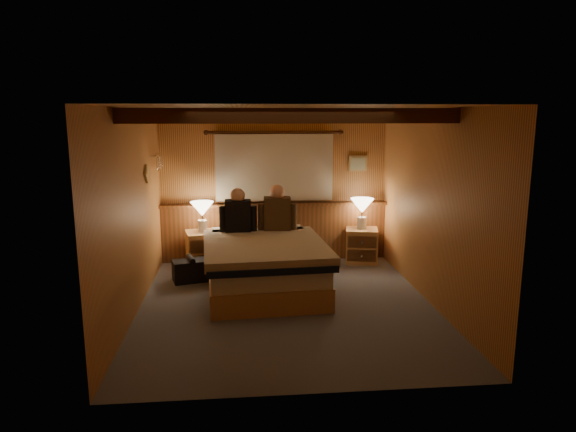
{
  "coord_description": "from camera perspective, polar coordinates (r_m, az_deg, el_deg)",
  "views": [
    {
      "loc": [
        -0.55,
        -6.03,
        2.32
      ],
      "look_at": [
        0.06,
        0.4,
        1.04
      ],
      "focal_mm": 32.0,
      "sensor_mm": 36.0,
      "label": 1
    }
  ],
  "objects": [
    {
      "name": "wall_right",
      "position": [
        6.57,
        15.64,
        0.95
      ],
      "size": [
        0.0,
        4.2,
        4.2
      ],
      "primitive_type": "plane",
      "rotation": [
        1.57,
        0.0,
        -1.57
      ],
      "color": "#DB944E",
      "rests_on": "floor"
    },
    {
      "name": "wall_left",
      "position": [
        6.26,
        -16.85,
        0.39
      ],
      "size": [
        0.0,
        4.2,
        4.2
      ],
      "primitive_type": "plane",
      "rotation": [
        1.57,
        0.0,
        1.57
      ],
      "color": "#DB944E",
      "rests_on": "floor"
    },
    {
      "name": "wall_back",
      "position": [
        8.22,
        -1.55,
        3.36
      ],
      "size": [
        3.6,
        0.0,
        3.6
      ],
      "primitive_type": "plane",
      "rotation": [
        1.57,
        0.0,
        0.0
      ],
      "color": "#DB944E",
      "rests_on": "floor"
    },
    {
      "name": "nightstand_right",
      "position": [
        8.27,
        8.16,
        -3.26
      ],
      "size": [
        0.58,
        0.54,
        0.54
      ],
      "rotation": [
        0.0,
        0.0,
        -0.21
      ],
      "color": "tan",
      "rests_on": "floor"
    },
    {
      "name": "coat_rail",
      "position": [
        7.72,
        -14.2,
        6.01
      ],
      "size": [
        0.05,
        0.55,
        0.24
      ],
      "color": "silver",
      "rests_on": "wall_left"
    },
    {
      "name": "lamp_left",
      "position": [
        7.84,
        -9.52,
        0.58
      ],
      "size": [
        0.35,
        0.35,
        0.46
      ],
      "color": "white",
      "rests_on": "nightstand_left"
    },
    {
      "name": "person_left",
      "position": [
        7.33,
        -5.57,
        0.27
      ],
      "size": [
        0.54,
        0.21,
        0.65
      ],
      "rotation": [
        0.0,
        0.0,
        -0.01
      ],
      "color": "black",
      "rests_on": "bed"
    },
    {
      "name": "bed",
      "position": [
        6.88,
        -2.68,
        -5.42
      ],
      "size": [
        1.68,
        2.1,
        0.68
      ],
      "rotation": [
        0.0,
        0.0,
        0.07
      ],
      "color": "tan",
      "rests_on": "floor"
    },
    {
      "name": "wall_front",
      "position": [
        4.12,
        2.49,
        -4.6
      ],
      "size": [
        3.6,
        0.0,
        3.6
      ],
      "primitive_type": "plane",
      "rotation": [
        -1.57,
        0.0,
        0.0
      ],
      "color": "#DB944E",
      "rests_on": "floor"
    },
    {
      "name": "floor",
      "position": [
        6.48,
        -0.19,
        -9.78
      ],
      "size": [
        4.2,
        4.2,
        0.0
      ],
      "primitive_type": "plane",
      "color": "slate",
      "rests_on": "ground"
    },
    {
      "name": "wainscot",
      "position": [
        8.29,
        -1.49,
        -1.6
      ],
      "size": [
        3.6,
        0.23,
        0.94
      ],
      "color": "brown",
      "rests_on": "wall_back"
    },
    {
      "name": "duffel_bag",
      "position": [
        7.43,
        -10.7,
        -5.92
      ],
      "size": [
        0.57,
        0.43,
        0.36
      ],
      "rotation": [
        0.0,
        0.0,
        0.27
      ],
      "color": "black",
      "rests_on": "floor"
    },
    {
      "name": "nightstand_left",
      "position": [
        7.96,
        -9.27,
        -3.74
      ],
      "size": [
        0.61,
        0.56,
        0.58
      ],
      "rotation": [
        0.0,
        0.0,
        0.2
      ],
      "color": "tan",
      "rests_on": "floor"
    },
    {
      "name": "curtain_window",
      "position": [
        8.12,
        -1.52,
        5.54
      ],
      "size": [
        2.18,
        0.09,
        1.11
      ],
      "color": "#4A2612",
      "rests_on": "wall_back"
    },
    {
      "name": "lamp_right",
      "position": [
        8.18,
        8.23,
        0.95
      ],
      "size": [
        0.37,
        0.37,
        0.48
      ],
      "color": "white",
      "rests_on": "nightstand_right"
    },
    {
      "name": "framed_print",
      "position": [
        8.36,
        7.77,
        5.81
      ],
      "size": [
        0.3,
        0.04,
        0.25
      ],
      "color": "tan",
      "rests_on": "wall_back"
    },
    {
      "name": "ceiling",
      "position": [
        6.05,
        -0.21,
        11.95
      ],
      "size": [
        4.2,
        4.2,
        0.0
      ],
      "primitive_type": "plane",
      "rotation": [
        3.14,
        0.0,
        0.0
      ],
      "color": "tan",
      "rests_on": "wall_back"
    },
    {
      "name": "ceiling_beams",
      "position": [
        6.2,
        -0.34,
        11.1
      ],
      "size": [
        3.6,
        1.65,
        0.16
      ],
      "color": "#4A2612",
      "rests_on": "ceiling"
    },
    {
      "name": "person_right",
      "position": [
        7.39,
        -1.2,
        0.53
      ],
      "size": [
        0.56,
        0.24,
        0.68
      ],
      "rotation": [
        0.0,
        0.0,
        -0.06
      ],
      "color": "#47311C",
      "rests_on": "bed"
    }
  ]
}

